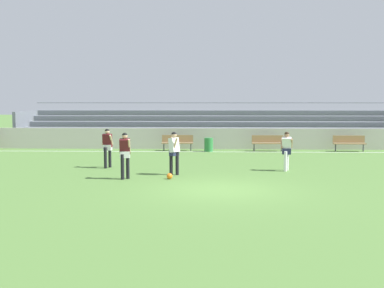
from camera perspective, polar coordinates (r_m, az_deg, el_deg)
The scene contains 13 objects.
ground_plane at distance 15.91m, azimuth 3.33°, elevation -5.39°, with size 160.00×160.00×0.00m, color #517A38.
field_line_sideline at distance 27.42m, azimuth 2.86°, elevation -0.92°, with size 44.00×0.12×0.01m, color white.
sideline_wall at distance 28.93m, azimuth 2.83°, elevation 0.63°, with size 48.00×0.16×1.24m, color #BCB7AD.
bleacher_stand at distance 32.15m, azimuth 2.84°, elevation 2.08°, with size 25.57×4.49×2.76m.
bench_centre_sideline at distance 27.98m, azimuth -1.72°, elevation 0.32°, with size 1.80×0.40×0.90m.
bench_near_bin at distance 28.11m, azimuth 8.87°, elevation 0.28°, with size 1.80×0.40×0.90m.
bench_far_left at distance 29.01m, azimuth 17.96°, elevation 0.24°, with size 1.80×0.40×0.90m.
trash_bin at distance 27.57m, azimuth 1.96°, elevation -0.08°, with size 0.49×0.49×0.78m, color #2D7F3D.
player_white_wide_right at distance 18.89m, azimuth -2.12°, elevation -0.63°, with size 0.46×0.58×1.68m.
player_dark_wide_left at distance 18.03m, azimuth -7.88°, elevation -0.87°, with size 0.45×0.47×1.72m.
player_dark_deep_cover at distance 21.16m, azimuth -9.90°, elevation -0.06°, with size 0.48×0.57×1.69m.
player_white_trailing_run at distance 20.33m, azimuth 11.04°, elevation -0.45°, with size 0.51×0.57×1.62m.
soccer_ball at distance 18.00m, azimuth -2.65°, elevation -3.79°, with size 0.22×0.22×0.22m, color orange.
Camera 1 is at (-0.32, -15.63, 2.91)m, focal length 45.44 mm.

